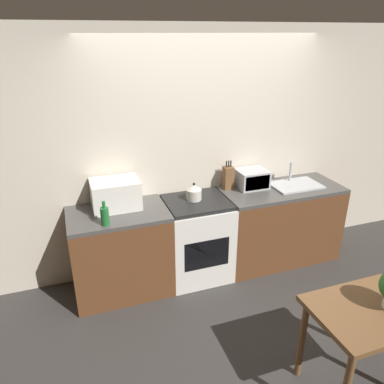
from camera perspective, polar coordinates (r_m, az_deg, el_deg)
ground_plane at (r=3.80m, az=8.20°, el=-18.36°), size 16.00×16.00×0.00m
wall_back at (r=4.10m, az=1.75°, el=6.05°), size 10.00×0.06×2.60m
counter_left_run at (r=3.92m, az=-10.78°, el=-8.97°), size 0.97×0.62×0.90m
counter_right_run at (r=4.49m, az=13.04°, el=-4.69°), size 1.37×0.62×0.90m
stove_range at (r=4.08m, az=0.70°, el=-7.11°), size 0.67×0.62×0.90m
kettle at (r=3.87m, az=0.30°, el=-0.04°), size 0.16×0.16×0.19m
microwave at (r=3.75m, az=-11.58°, el=-0.33°), size 0.46×0.34×0.29m
bottle at (r=3.46m, az=-13.14°, el=-3.53°), size 0.08×0.08×0.23m
knife_block at (r=4.14m, az=5.52°, el=2.20°), size 0.10×0.10×0.32m
toaster_oven at (r=4.23m, az=9.08°, el=2.03°), size 0.33×0.29×0.20m
sink_basin at (r=4.40m, az=15.49°, el=1.10°), size 0.55×0.37×0.24m
dining_table at (r=3.05m, az=25.06°, el=-17.62°), size 0.79×0.60×0.74m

